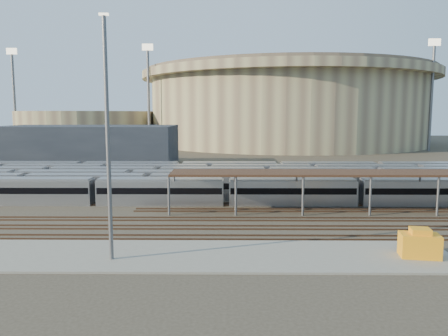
% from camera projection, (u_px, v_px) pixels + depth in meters
% --- Properties ---
extents(ground, '(420.00, 420.00, 0.00)m').
position_uv_depth(ground, '(231.00, 218.00, 54.71)').
color(ground, '#383026').
rests_on(ground, ground).
extents(apron, '(50.00, 9.00, 0.20)m').
position_uv_depth(apron, '(178.00, 255.00, 39.87)').
color(apron, gray).
rests_on(apron, ground).
extents(subway_trains, '(125.06, 23.90, 3.60)m').
position_uv_depth(subway_trains, '(250.00, 181.00, 72.82)').
color(subway_trains, '#A4A4A9').
rests_on(subway_trains, ground).
extents(inspection_shed, '(60.30, 6.00, 5.30)m').
position_uv_depth(inspection_shed, '(397.00, 174.00, 57.86)').
color(inspection_shed, '#5D5D62').
rests_on(inspection_shed, ground).
extents(empty_tracks, '(170.00, 9.62, 0.18)m').
position_uv_depth(empty_tracks, '(232.00, 227.00, 49.74)').
color(empty_tracks, '#4C3323').
rests_on(empty_tracks, ground).
extents(stadium, '(124.00, 124.00, 32.50)m').
position_uv_depth(stadium, '(286.00, 106.00, 191.36)').
color(stadium, tan).
rests_on(stadium, ground).
extents(secondary_arena, '(56.00, 56.00, 14.00)m').
position_uv_depth(secondary_arena, '(87.00, 128.00, 183.43)').
color(secondary_arena, tan).
rests_on(secondary_arena, ground).
extents(service_building, '(42.00, 20.00, 10.00)m').
position_uv_depth(service_building, '(90.00, 146.00, 109.01)').
color(service_building, '#1E232D').
rests_on(service_building, ground).
extents(floodlight_0, '(4.00, 1.00, 38.40)m').
position_uv_depth(floodlight_0, '(149.00, 93.00, 161.60)').
color(floodlight_0, '#5D5D62').
rests_on(floodlight_0, ground).
extents(floodlight_1, '(4.00, 1.00, 38.40)m').
position_uv_depth(floodlight_1, '(14.00, 94.00, 172.06)').
color(floodlight_1, '#5D5D62').
rests_on(floodlight_1, ground).
extents(floodlight_2, '(4.00, 1.00, 38.40)m').
position_uv_depth(floodlight_2, '(432.00, 91.00, 150.72)').
color(floodlight_2, '#5D5D62').
rests_on(floodlight_2, ground).
extents(floodlight_3, '(4.00, 1.00, 38.40)m').
position_uv_depth(floodlight_3, '(208.00, 98.00, 211.02)').
color(floodlight_3, '#5D5D62').
rests_on(floodlight_3, ground).
extents(yard_light_pole, '(0.82, 0.36, 21.02)m').
position_uv_depth(yard_light_pole, '(108.00, 139.00, 37.29)').
color(yard_light_pole, '#5D5D62').
rests_on(yard_light_pole, apron).
extents(yellow_equipment, '(3.64, 2.60, 2.09)m').
position_uv_depth(yellow_equipment, '(420.00, 245.00, 39.07)').
color(yellow_equipment, orange).
rests_on(yellow_equipment, apron).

